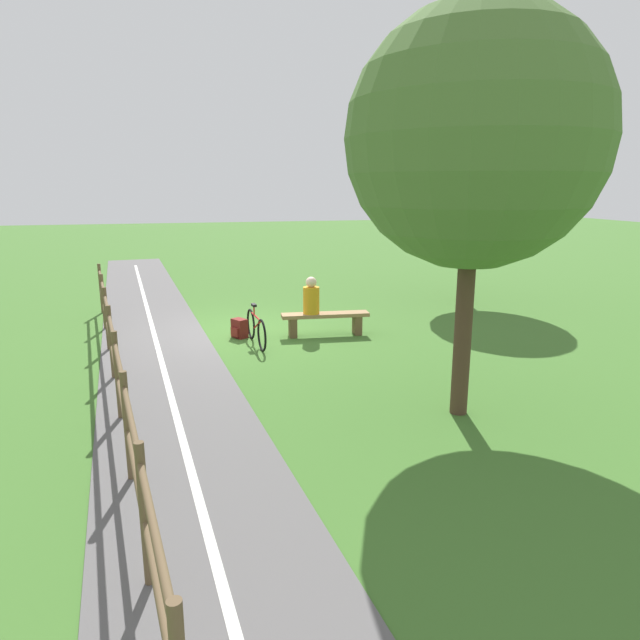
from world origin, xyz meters
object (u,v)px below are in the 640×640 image
(bench, at_px, (325,320))
(backpack, at_px, (239,328))
(bicycle, at_px, (256,328))
(tree_far_right, at_px, (475,140))
(person_seated, at_px, (311,298))
(tree_mid_field, at_px, (468,160))

(bench, relative_size, backpack, 4.67)
(bicycle, relative_size, tree_far_right, 0.30)
(backpack, bearing_deg, bicycle, 113.79)
(bench, height_order, bicycle, bicycle)
(person_seated, bearing_deg, bicycle, 22.44)
(bench, height_order, backpack, bench)
(tree_far_right, bearing_deg, person_seated, -77.01)
(bicycle, bearing_deg, person_seated, 102.78)
(person_seated, relative_size, backpack, 1.95)
(bench, xyz_separation_m, bicycle, (1.58, 0.38, -0.00))
(bicycle, distance_m, backpack, 0.72)
(bicycle, bearing_deg, tree_mid_field, 112.18)
(bench, xyz_separation_m, tree_mid_field, (-4.80, -2.89, 3.55))
(bicycle, distance_m, tree_mid_field, 8.01)
(bicycle, distance_m, tree_far_right, 6.00)
(person_seated, distance_m, bicycle, 1.43)
(bench, relative_size, tree_far_right, 0.35)
(bench, relative_size, bicycle, 1.17)
(backpack, bearing_deg, bench, 171.94)
(backpack, height_order, tree_far_right, tree_far_right)
(tree_mid_field, bearing_deg, bicycle, 27.17)
(bicycle, height_order, tree_mid_field, tree_mid_field)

